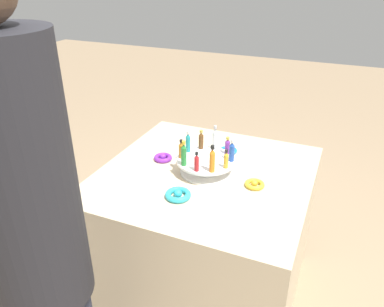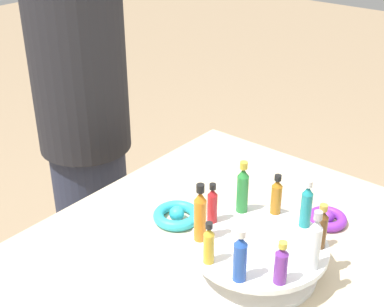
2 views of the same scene
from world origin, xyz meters
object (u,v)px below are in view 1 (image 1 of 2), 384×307
(bottle_green, at_px, (184,154))
(ribbon_bow_gold, at_px, (255,184))
(bottle_gold, at_px, (226,160))
(bottle_brown, at_px, (201,140))
(ribbon_bow_blue, at_px, (228,150))
(bottle_purple, at_px, (227,146))
(bottle_clear, at_px, (216,139))
(ribbon_bow_purple, at_px, (163,158))
(bottle_amber, at_px, (181,150))
(bottle_red, at_px, (196,162))
(bottle_teal, at_px, (188,142))
(person_figure, at_px, (41,256))
(bottle_orange, at_px, (212,160))
(bottle_blue, at_px, (232,151))
(ribbon_bow_teal, at_px, (178,195))
(display_stand, at_px, (206,165))

(bottle_green, bearing_deg, ribbon_bow_gold, -169.31)
(bottle_gold, distance_m, bottle_brown, 0.22)
(bottle_brown, height_order, ribbon_bow_blue, bottle_brown)
(bottle_gold, bearing_deg, bottle_purple, -74.33)
(bottle_clear, xyz_separation_m, ribbon_bow_purple, (0.25, 0.09, -0.12))
(bottle_amber, relative_size, bottle_red, 1.02)
(bottle_purple, distance_m, bottle_clear, 0.07)
(ribbon_bow_blue, bearing_deg, bottle_teal, 55.18)
(bottle_amber, height_order, bottle_purple, bottle_amber)
(ribbon_bow_purple, bearing_deg, bottle_clear, -161.17)
(bottle_clear, distance_m, person_figure, 0.97)
(ribbon_bow_blue, bearing_deg, person_figure, 75.83)
(ribbon_bow_gold, bearing_deg, bottle_orange, 20.03)
(ribbon_bow_purple, bearing_deg, bottle_teal, -176.31)
(bottle_amber, relative_size, ribbon_bow_purple, 1.01)
(bottle_red, bearing_deg, bottle_orange, -164.33)
(bottle_blue, bearing_deg, bottle_clear, -38.33)
(bottle_green, xyz_separation_m, ribbon_bow_purple, (0.17, -0.13, -0.11))
(bottle_green, height_order, ribbon_bow_teal, bottle_green)
(ribbon_bow_purple, xyz_separation_m, ribbon_bow_blue, (-0.28, -0.21, -0.00))
(bottle_gold, height_order, ribbon_bow_purple, bottle_gold)
(ribbon_bow_teal, bearing_deg, bottle_orange, -123.38)
(ribbon_bow_teal, distance_m, person_figure, 0.61)
(bottle_brown, height_order, ribbon_bow_purple, bottle_brown)
(bottle_clear, relative_size, bottle_brown, 1.28)
(bottle_amber, relative_size, bottle_clear, 0.75)
(bottle_amber, height_order, bottle_clear, bottle_clear)
(bottle_red, xyz_separation_m, ribbon_bow_purple, (0.24, -0.15, -0.10))
(bottle_green, distance_m, ribbon_bow_blue, 0.37)
(bottle_teal, height_order, bottle_orange, bottle_orange)
(bottle_clear, xyz_separation_m, ribbon_bow_gold, (-0.24, 0.15, -0.12))
(bottle_clear, bearing_deg, display_stand, 87.67)
(bottle_amber, distance_m, bottle_orange, 0.19)
(bottle_teal, height_order, bottle_clear, bottle_clear)
(ribbon_bow_teal, bearing_deg, bottle_amber, -69.23)
(bottle_brown, xyz_separation_m, ribbon_bow_gold, (-0.31, 0.13, -0.11))
(bottle_teal, distance_m, bottle_purple, 0.19)
(bottle_purple, bearing_deg, person_figure, 71.23)
(bottle_red, distance_m, ribbon_bow_blue, 0.38)
(bottle_blue, distance_m, ribbon_bow_purple, 0.38)
(bottle_teal, height_order, bottle_purple, bottle_teal)
(bottle_green, height_order, bottle_red, bottle_green)
(ribbon_bow_teal, xyz_separation_m, ribbon_bow_blue, (-0.06, -0.49, -0.00))
(bottle_orange, xyz_separation_m, bottle_clear, (0.06, -0.22, -0.00))
(bottle_gold, relative_size, bottle_purple, 1.02)
(bottle_blue, bearing_deg, display_stand, 15.67)
(display_stand, height_order, bottle_gold, bottle_gold)
(display_stand, height_order, bottle_amber, bottle_amber)
(bottle_green, bearing_deg, bottle_amber, -56.33)
(bottle_gold, height_order, bottle_brown, bottle_brown)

